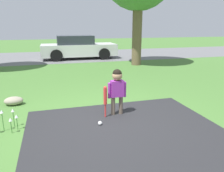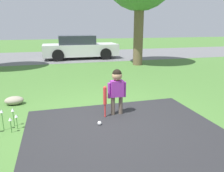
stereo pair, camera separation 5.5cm
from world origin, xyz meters
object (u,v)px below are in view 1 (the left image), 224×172
(baseball_bat, at_px, (105,97))
(parked_car, at_px, (78,48))
(child, at_px, (117,86))
(sports_ball, at_px, (100,123))

(baseball_bat, bearing_deg, parked_car, 86.10)
(child, bearing_deg, sports_ball, -138.32)
(baseball_bat, xyz_separation_m, sports_ball, (-0.20, -0.36, -0.41))
(baseball_bat, xyz_separation_m, parked_car, (0.61, 9.01, 0.20))
(parked_car, bearing_deg, child, -91.67)
(child, height_order, baseball_bat, child)
(baseball_bat, bearing_deg, sports_ball, -119.36)
(child, xyz_separation_m, baseball_bat, (-0.29, -0.08, -0.21))
(baseball_bat, bearing_deg, child, 16.23)
(sports_ball, bearing_deg, parked_car, 85.02)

